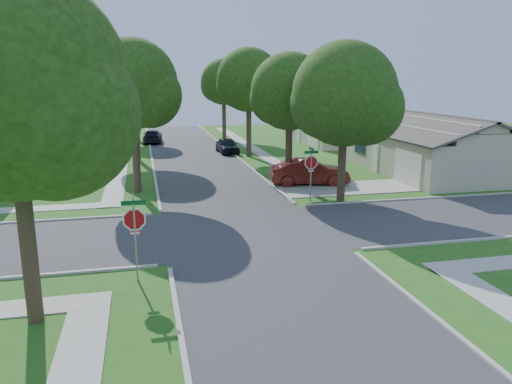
{
  "coord_description": "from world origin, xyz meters",
  "views": [
    {
      "loc": [
        -4.33,
        -21.0,
        6.74
      ],
      "look_at": [
        0.65,
        0.66,
        1.6
      ],
      "focal_mm": 35.0,
      "sensor_mm": 36.0,
      "label": 1
    }
  ],
  "objects": [
    {
      "name": "car_driveway",
      "position": [
        6.0,
        8.7,
        0.82
      ],
      "size": [
        5.17,
        2.43,
        1.64
      ],
      "primitive_type": "imported",
      "rotation": [
        0.0,
        0.0,
        1.43
      ],
      "color": "#561611",
      "rests_on": "ground"
    },
    {
      "name": "stop_sign_sw",
      "position": [
        -4.7,
        -4.7,
        2.03
      ],
      "size": [
        1.05,
        0.8,
        2.98
      ],
      "color": "gray",
      "rests_on": "ground"
    },
    {
      "name": "tree_ne_corner",
      "position": [
        6.36,
        4.21,
        5.59
      ],
      "size": [
        5.8,
        5.6,
        8.66
      ],
      "color": "#38281C",
      "rests_on": "ground"
    },
    {
      "name": "house_ne_near",
      "position": [
        15.99,
        11.0,
        1.52
      ],
      "size": [
        8.42,
        13.6,
        4.23
      ],
      "color": "#B0A18B",
      "rests_on": "ground"
    },
    {
      "name": "car_curb_east",
      "position": [
        3.2,
        23.34,
        0.69
      ],
      "size": [
        1.83,
        4.12,
        1.38
      ],
      "primitive_type": "imported",
      "rotation": [
        0.0,
        0.0,
        0.05
      ],
      "color": "black",
      "rests_on": "ground"
    },
    {
      "name": "tree_e_mid",
      "position": [
        4.76,
        21.01,
        6.25
      ],
      "size": [
        5.59,
        5.4,
        9.21
      ],
      "color": "#38281C",
      "rests_on": "ground"
    },
    {
      "name": "tree_e_far",
      "position": [
        4.75,
        34.01,
        5.98
      ],
      "size": [
        5.17,
        5.0,
        8.72
      ],
      "color": "#38281C",
      "rests_on": "ground"
    },
    {
      "name": "driveway",
      "position": [
        7.9,
        7.1,
        0.03
      ],
      "size": [
        8.8,
        3.6,
        0.05
      ],
      "primitive_type": "cube",
      "color": "#9E9B91",
      "rests_on": "ground"
    },
    {
      "name": "tree_w_far",
      "position": [
        -4.65,
        34.01,
        5.51
      ],
      "size": [
        4.76,
        4.6,
        8.04
      ],
      "color": "#38281C",
      "rests_on": "ground"
    },
    {
      "name": "tree_w_near",
      "position": [
        -4.64,
        9.01,
        6.12
      ],
      "size": [
        5.38,
        5.2,
        8.97
      ],
      "color": "#38281C",
      "rests_on": "ground"
    },
    {
      "name": "car_curb_west",
      "position": [
        -3.2,
        32.16,
        0.68
      ],
      "size": [
        2.16,
        4.78,
        1.36
      ],
      "primitive_type": "imported",
      "rotation": [
        0.0,
        0.0,
        3.09
      ],
      "color": "black",
      "rests_on": "ground"
    },
    {
      "name": "ground",
      "position": [
        0.0,
        0.0,
        0.0
      ],
      "size": [
        100.0,
        100.0,
        0.0
      ],
      "primitive_type": "plane",
      "color": "#26601A",
      "rests_on": "ground"
    },
    {
      "name": "sidewalk_ne",
      "position": [
        6.1,
        26.0,
        0.02
      ],
      "size": [
        1.2,
        40.0,
        0.04
      ],
      "primitive_type": "cube",
      "color": "#9E9B91",
      "rests_on": "ground"
    },
    {
      "name": "stop_sign_ne",
      "position": [
        4.7,
        4.7,
        2.03
      ],
      "size": [
        1.05,
        0.8,
        2.98
      ],
      "color": "gray",
      "rests_on": "ground"
    },
    {
      "name": "tree_sw_corner",
      "position": [
        -7.44,
        -6.99,
        6.26
      ],
      "size": [
        6.21,
        6.0,
        9.55
      ],
      "color": "#38281C",
      "rests_on": "ground"
    },
    {
      "name": "house_ne_far",
      "position": [
        15.99,
        29.0,
        1.52
      ],
      "size": [
        8.42,
        13.6,
        4.23
      ],
      "color": "#B0A18B",
      "rests_on": "ground"
    },
    {
      "name": "tree_w_mid",
      "position": [
        -4.64,
        21.01,
        6.49
      ],
      "size": [
        5.8,
        5.6,
        9.56
      ],
      "color": "#38281C",
      "rests_on": "ground"
    },
    {
      "name": "tree_e_near",
      "position": [
        4.75,
        9.01,
        5.64
      ],
      "size": [
        4.97,
        4.8,
        8.28
      ],
      "color": "#38281C",
      "rests_on": "ground"
    },
    {
      "name": "sidewalk_nw",
      "position": [
        -6.1,
        26.0,
        0.02
      ],
      "size": [
        1.2,
        40.0,
        0.04
      ],
      "primitive_type": "cube",
      "color": "#9E9B91",
      "rests_on": "ground"
    },
    {
      "name": "road_ns",
      "position": [
        0.0,
        0.0,
        0.0
      ],
      "size": [
        7.0,
        100.0,
        0.02
      ],
      "primitive_type": "cube",
      "color": "#333335",
      "rests_on": "ground"
    },
    {
      "name": "house_nw_far",
      "position": [
        -15.99,
        32.0,
        1.52
      ],
      "size": [
        8.42,
        13.6,
        4.23
      ],
      "color": "#B0A18B",
      "rests_on": "ground"
    }
  ]
}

